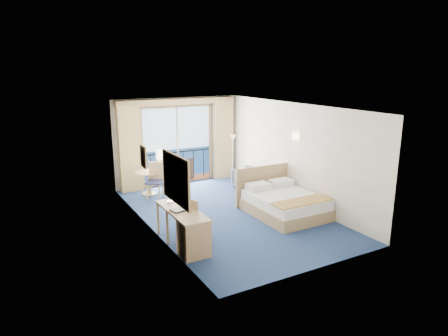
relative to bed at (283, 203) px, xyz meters
The scene contains 22 objects.
floor 1.42m from the bed, 150.92° to the left, with size 6.50×6.50×0.00m, color navy.
room_walls 2.03m from the bed, 150.92° to the left, with size 4.04×6.54×2.72m.
balcony_door 4.17m from the bed, 107.45° to the left, with size 2.36×0.03×2.52m.
curtain_left 4.76m from the bed, 126.44° to the left, with size 0.65×0.22×2.55m, color tan.
curtain_right 3.89m from the bed, 84.91° to the left, with size 0.65×0.22×2.55m, color tan.
pelmet 4.58m from the bed, 107.86° to the left, with size 3.80×0.25×0.18m, color tan.
mirror 3.52m from the bed, 165.52° to the right, with size 0.05×1.25×0.95m.
wall_print 3.62m from the bed, 160.54° to the left, with size 0.04×0.42×0.52m.
sconce_left 3.52m from the bed, behind, with size 0.18×0.18×0.18m, color beige.
sconce_right 1.79m from the bed, 36.05° to the left, with size 0.18×0.18×0.18m, color beige.
bed is the anchor object (origin of this frame).
nightstand 1.26m from the bed, 64.01° to the left, with size 0.43×0.41×0.56m, color tan.
phone 1.26m from the bed, 65.38° to the left, with size 0.17×0.13×0.07m, color white.
armchair 2.38m from the bed, 80.76° to the left, with size 0.68×0.70×0.64m, color #4A4D59.
floor_lamp 3.47m from the bed, 81.90° to the left, with size 0.21×0.21×1.49m.
desk 3.06m from the bed, 163.32° to the right, with size 0.56×1.64×0.77m.
desk_chair 2.65m from the bed, behind, with size 0.52×0.52×0.96m.
folder 3.06m from the bed, behind, with size 0.33×0.24×0.03m, color black.
desk_lamp 3.09m from the bed, behind, with size 0.12×0.12×0.44m.
round_table 4.00m from the bed, 127.39° to the left, with size 0.76×0.76×0.68m.
table_chair_a 3.65m from the bed, 123.28° to the left, with size 0.49×0.48×0.99m.
table_chair_b 3.65m from the bed, 130.61° to the left, with size 0.62×0.62×1.02m.
Camera 1 is at (-4.67, -8.24, 3.59)m, focal length 32.00 mm.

